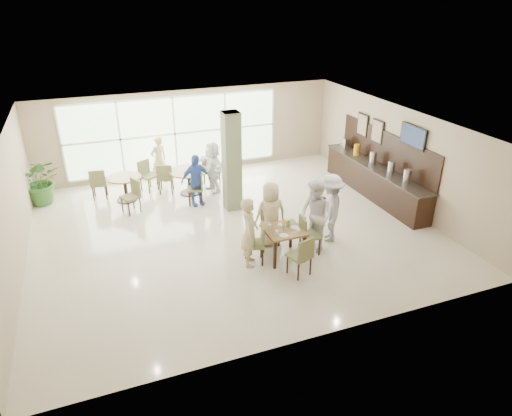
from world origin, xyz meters
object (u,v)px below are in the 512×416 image
object	(u,v)px
teen_far	(271,214)
adult_standing	(159,160)
round_table_right	(189,175)
teen_standing	(330,208)
buffet_counter	(375,178)
teen_right	(315,216)
round_table_left	(125,183)
adult_a	(196,180)
potted_plant	(41,181)
main_table	(283,233)
adult_b	(213,167)
teen_left	(249,232)

from	to	relation	value
teen_far	adult_standing	bearing A→B (deg)	-67.67
round_table_right	teen_standing	bearing A→B (deg)	-57.57
buffet_counter	teen_right	bearing A→B (deg)	-145.50
round_table_left	adult_a	distance (m)	2.18
potted_plant	adult_standing	xyz separation A→B (m)	(3.49, 0.34, 0.08)
adult_standing	adult_a	bearing A→B (deg)	84.86
potted_plant	teen_standing	bearing A→B (deg)	-35.91
buffet_counter	teen_far	xyz separation A→B (m)	(-4.07, -1.58, 0.26)
teen_right	adult_a	distance (m)	4.02
potted_plant	adult_a	xyz separation A→B (m)	(4.17, -1.72, 0.06)
round_table_left	teen_right	xyz separation A→B (m)	(3.89, -4.54, 0.34)
main_table	buffet_counter	size ratio (longest dim) A/B	0.18
adult_b	adult_standing	xyz separation A→B (m)	(-1.42, 1.24, -0.00)
potted_plant	teen_right	size ratio (longest dim) A/B	0.79
teen_left	potted_plant	bearing A→B (deg)	60.71
adult_a	round_table_right	bearing A→B (deg)	80.21
round_table_left	buffet_counter	distance (m)	7.47
main_table	teen_right	xyz separation A→B (m)	(0.84, 0.09, 0.24)
round_table_left	teen_right	bearing A→B (deg)	-49.45
teen_left	round_table_left	bearing A→B (deg)	45.90
main_table	adult_a	size ratio (longest dim) A/B	0.56
adult_a	potted_plant	bearing A→B (deg)	147.59
teen_left	adult_b	bearing A→B (deg)	14.95
teen_right	adult_b	distance (m)	4.48
teen_standing	adult_standing	size ratio (longest dim) A/B	1.10
teen_left	adult_standing	distance (m)	5.69
buffet_counter	round_table_right	bearing A→B (deg)	157.32
teen_far	buffet_counter	bearing A→B (deg)	-156.82
round_table_right	adult_a	size ratio (longest dim) A/B	0.79
main_table	adult_b	world-z (taller)	adult_b
round_table_left	round_table_right	bearing A→B (deg)	-4.91
teen_left	adult_standing	size ratio (longest dim) A/B	1.04
round_table_left	adult_a	world-z (taller)	adult_a
teen_standing	teen_left	bearing A→B (deg)	-56.07
buffet_counter	teen_right	xyz separation A→B (m)	(-3.21, -2.20, 0.34)
adult_b	teen_far	bearing A→B (deg)	-4.23
round_table_right	adult_standing	xyz separation A→B (m)	(-0.68, 1.16, 0.19)
main_table	round_table_left	world-z (taller)	same
potted_plant	teen_far	world-z (taller)	teen_far
buffet_counter	adult_a	distance (m)	5.36
main_table	teen_far	xyz separation A→B (m)	(-0.02, 0.72, 0.16)
teen_left	teen_right	xyz separation A→B (m)	(1.66, 0.07, 0.07)
round_table_right	teen_standing	size ratio (longest dim) A/B	0.70
teen_standing	adult_b	size ratio (longest dim) A/B	1.10
round_table_left	buffet_counter	xyz separation A→B (m)	(7.09, -2.34, 0.00)
teen_far	main_table	bearing A→B (deg)	93.82
round_table_right	teen_standing	world-z (taller)	teen_standing
teen_right	teen_standing	size ratio (longest dim) A/B	1.03
teen_standing	adult_a	size ratio (longest dim) A/B	1.13
teen_right	adult_standing	world-z (taller)	teen_right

